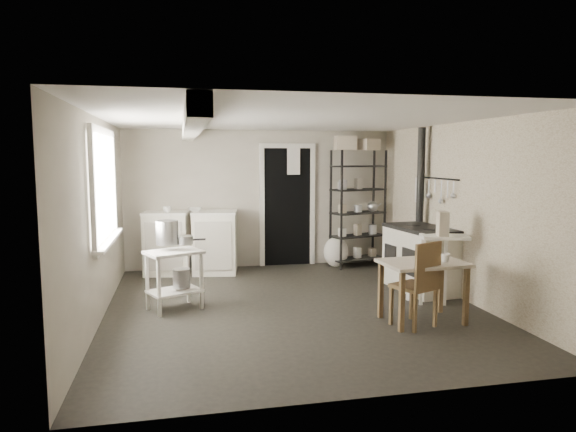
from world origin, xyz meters
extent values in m
plane|color=black|center=(0.00, 0.00, 0.00)|extent=(5.00, 5.00, 0.00)
plane|color=silver|center=(0.00, 0.00, 2.30)|extent=(5.00, 5.00, 0.00)
cube|color=#B8AF9D|center=(0.00, 2.50, 1.15)|extent=(4.50, 0.02, 2.30)
cube|color=#B8AF9D|center=(0.00, -2.50, 1.15)|extent=(4.50, 0.02, 2.30)
cube|color=#B8AF9D|center=(-2.25, 0.00, 1.15)|extent=(0.02, 5.00, 2.30)
cube|color=#B8AF9D|center=(2.25, 0.00, 1.15)|extent=(0.02, 5.00, 2.30)
cylinder|color=#B4B3B6|center=(-1.51, 0.25, 0.94)|extent=(0.30, 0.30, 0.29)
cylinder|color=#B4B3B6|center=(-1.29, 0.20, 0.85)|extent=(0.23, 0.23, 0.10)
cylinder|color=#B4B3B6|center=(-1.35, 0.18, 0.39)|extent=(0.27, 0.27, 0.23)
imported|color=white|center=(-1.12, 2.17, 0.95)|extent=(0.29, 0.29, 0.07)
imported|color=white|center=(-1.54, 2.03, 0.97)|extent=(0.14, 0.14, 0.10)
imported|color=white|center=(1.29, 2.12, 1.36)|extent=(0.10, 0.11, 0.18)
cube|color=beige|center=(1.36, 2.12, 2.01)|extent=(0.36, 0.32, 0.23)
cube|color=beige|center=(1.76, 2.10, 1.99)|extent=(0.35, 0.34, 0.18)
cube|color=beige|center=(1.80, -0.36, 1.01)|extent=(0.17, 0.23, 0.30)
imported|color=white|center=(1.52, -0.95, 0.81)|extent=(0.12, 0.12, 0.10)
ellipsoid|color=white|center=(1.22, 2.15, 0.24)|extent=(0.44, 0.38, 0.51)
cylinder|color=white|center=(1.56, -0.02, 0.07)|extent=(0.14, 0.14, 0.14)
camera|label=1|loc=(-1.35, -6.06, 1.84)|focal=32.00mm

